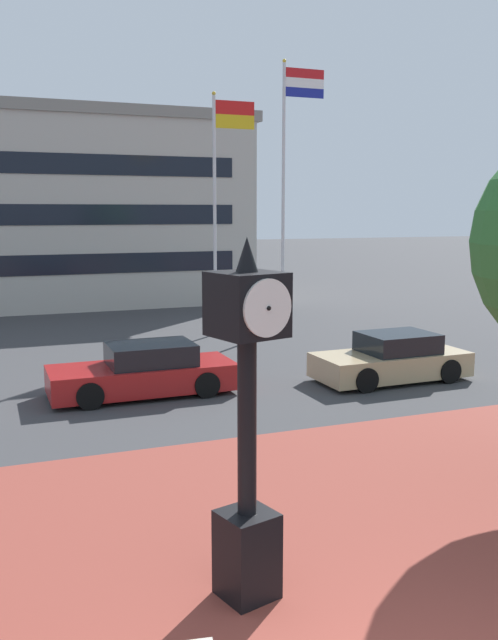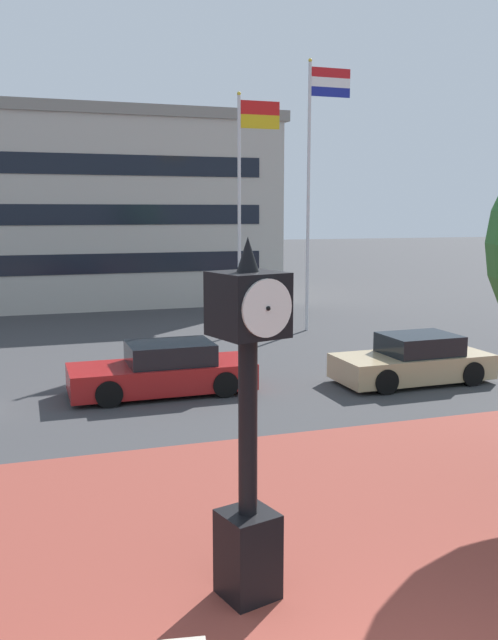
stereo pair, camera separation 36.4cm
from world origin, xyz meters
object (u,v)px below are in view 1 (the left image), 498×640
object	(u,v)px
car_street_mid	(392,359)
flagpole_primary	(219,194)
flagpole_secondary	(288,174)
street_clock	(247,425)
car_street_near	(144,372)

from	to	relation	value
car_street_mid	flagpole_primary	bearing A→B (deg)	12.87
flagpole_primary	flagpole_secondary	distance (m)	2.80
street_clock	flagpole_secondary	xyz separation A→B (m)	(7.98, 16.63, 3.78)
car_street_mid	flagpole_secondary	size ratio (longest dim) A/B	0.42
car_street_near	flagpole_primary	world-z (taller)	flagpole_primary
street_clock	car_street_near	size ratio (longest dim) A/B	0.93
car_street_near	car_street_mid	world-z (taller)	same
car_street_near	flagpole_primary	xyz separation A→B (m)	(4.45, 7.35, 4.53)
street_clock	car_street_mid	size ratio (longest dim) A/B	1.01
car_street_mid	street_clock	bearing A→B (deg)	137.43
car_street_near	car_street_mid	xyz separation A→B (m)	(6.52, -0.95, -0.00)
car_street_near	flagpole_primary	bearing A→B (deg)	-31.42
street_clock	flagpole_secondary	world-z (taller)	flagpole_secondary
car_street_near	flagpole_secondary	distance (m)	11.54
car_street_near	car_street_mid	distance (m)	6.59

